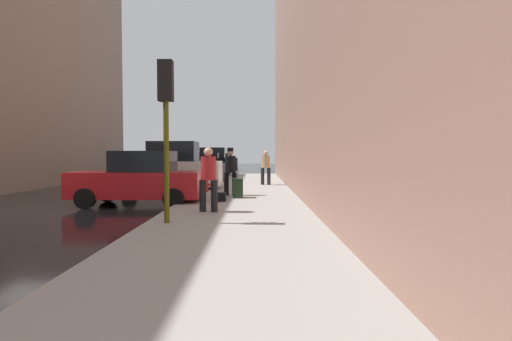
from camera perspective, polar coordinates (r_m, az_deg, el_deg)
ground_plane at (r=13.38m, az=-29.07°, el=-5.18°), size 120.00×120.00×0.00m
sidewalk at (r=11.69m, az=-2.33°, el=-5.56°), size 4.00×40.00×0.15m
parked_red_hatchback at (r=13.71m, az=-16.20°, el=-1.24°), size 4.21×2.08×1.79m
parked_white_van at (r=18.29m, az=-12.04°, el=0.26°), size 4.62×2.10×2.25m
parked_gray_coupe at (r=24.00m, az=-9.12°, el=0.32°), size 4.26×2.17×1.79m
parked_dark_green_sedan at (r=29.23m, az=-7.46°, el=0.69°), size 4.26×2.17×1.79m
parked_black_suv at (r=34.32m, az=-6.34°, el=1.24°), size 4.61×2.08×2.25m
parked_silver_sedan at (r=39.39m, az=-5.50°, el=1.12°), size 4.22×2.11×1.79m
fire_hydrant at (r=16.26m, az=-7.12°, el=-1.85°), size 0.42×0.22×0.70m
traffic_light at (r=9.15m, az=-12.64°, el=9.04°), size 0.32×0.32×3.60m
pedestrian_with_fedora at (r=14.87m, az=-3.58°, el=0.23°), size 0.53×0.50×1.78m
pedestrian_in_tan_coat at (r=19.99m, az=1.50°, el=0.69°), size 0.53×0.48×1.71m
pedestrian_in_red_jacket at (r=10.66m, az=-6.71°, el=-0.78°), size 0.52×0.47×1.71m
rolling_suitcase at (r=14.11m, az=-2.50°, el=-2.50°), size 0.38×0.57×1.04m
duffel_bag at (r=13.11m, az=-4.95°, el=-3.76°), size 0.32×0.44×0.28m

